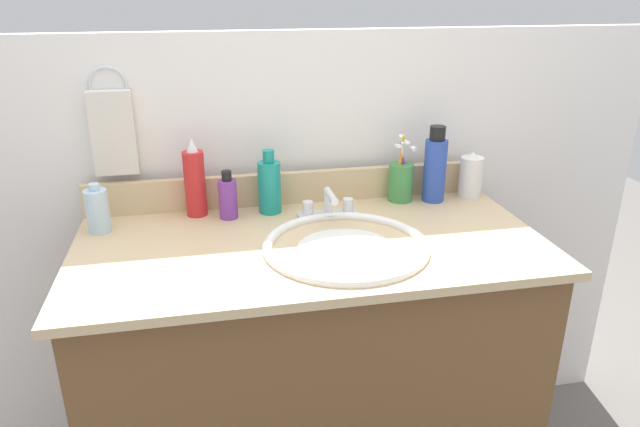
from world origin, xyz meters
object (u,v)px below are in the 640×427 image
at_px(bottle_gel_clear, 97,210).
at_px(cup_green, 401,180).
at_px(bottle_cream_purple, 228,198).
at_px(bottle_lotion_white, 471,176).
at_px(bottle_shampoo_blue, 435,167).
at_px(bottle_spray_red, 195,182).
at_px(bottle_mouthwash_teal, 269,186).
at_px(faucet, 329,208).
at_px(hand_towel, 113,133).

xyz_separation_m(bottle_gel_clear, cup_green, (0.82, 0.06, 0.00)).
distance_m(bottle_cream_purple, bottle_lotion_white, 0.70).
distance_m(bottle_shampoo_blue, bottle_lotion_white, 0.12).
distance_m(bottle_spray_red, bottle_mouthwash_teal, 0.20).
bearing_deg(bottle_shampoo_blue, faucet, -167.55).
relative_size(bottle_gel_clear, cup_green, 0.66).
bearing_deg(hand_towel, bottle_spray_red, -17.76).
xyz_separation_m(bottle_shampoo_blue, bottle_cream_purple, (-0.58, -0.02, -0.04)).
xyz_separation_m(faucet, bottle_cream_purple, (-0.26, 0.05, 0.03)).
relative_size(hand_towel, bottle_cream_purple, 1.69).
distance_m(hand_towel, bottle_gel_clear, 0.21).
distance_m(bottle_shampoo_blue, bottle_gel_clear, 0.91).
bearing_deg(cup_green, bottle_cream_purple, -175.66).
distance_m(bottle_cream_purple, bottle_gel_clear, 0.33).
xyz_separation_m(bottle_cream_purple, bottle_lotion_white, (0.70, 0.02, 0.01)).
xyz_separation_m(bottle_shampoo_blue, cup_green, (-0.09, 0.02, -0.04)).
bearing_deg(bottle_cream_purple, hand_towel, 160.08).
distance_m(bottle_mouthwash_teal, cup_green, 0.38).
xyz_separation_m(faucet, bottle_mouthwash_teal, (-0.15, 0.07, 0.05)).
relative_size(faucet, bottle_shampoo_blue, 0.74).
relative_size(bottle_lotion_white, bottle_mouthwash_teal, 0.78).
xyz_separation_m(hand_towel, faucet, (0.54, -0.16, -0.19)).
height_order(hand_towel, bottle_shampoo_blue, hand_towel).
relative_size(hand_towel, faucet, 1.38).
bearing_deg(bottle_shampoo_blue, bottle_gel_clear, -177.25).
relative_size(faucet, bottle_gel_clear, 1.27).
xyz_separation_m(faucet, bottle_shampoo_blue, (0.32, 0.07, 0.07)).
bearing_deg(bottle_spray_red, bottle_shampoo_blue, -1.82).
bearing_deg(bottle_spray_red, bottle_cream_purple, -24.87).
relative_size(bottle_cream_purple, bottle_lotion_white, 0.96).
bearing_deg(cup_green, hand_towel, 175.23).
height_order(bottle_spray_red, bottle_gel_clear, bottle_spray_red).
distance_m(hand_towel, cup_green, 0.79).
bearing_deg(hand_towel, faucet, -16.08).
height_order(bottle_spray_red, bottle_cream_purple, bottle_spray_red).
xyz_separation_m(bottle_mouthwash_teal, cup_green, (0.38, 0.02, -0.02)).
relative_size(bottle_shampoo_blue, bottle_cream_purple, 1.67).
relative_size(bottle_shampoo_blue, bottle_mouthwash_teal, 1.25).
distance_m(faucet, bottle_lotion_white, 0.45).
xyz_separation_m(faucet, bottle_lotion_white, (0.44, 0.08, 0.03)).
distance_m(bottle_spray_red, bottle_cream_purple, 0.10).
height_order(bottle_cream_purple, bottle_gel_clear, bottle_cream_purple).
distance_m(faucet, bottle_gel_clear, 0.59).
distance_m(bottle_shampoo_blue, bottle_cream_purple, 0.59).
bearing_deg(bottle_cream_purple, bottle_mouthwash_teal, 10.32).
xyz_separation_m(bottle_cream_purple, cup_green, (0.49, 0.04, 0.00)).
bearing_deg(faucet, bottle_shampoo_blue, 12.45).
height_order(faucet, cup_green, cup_green).
bearing_deg(bottle_lotion_white, bottle_shampoo_blue, -176.37).
height_order(bottle_shampoo_blue, bottle_lotion_white, bottle_shampoo_blue).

